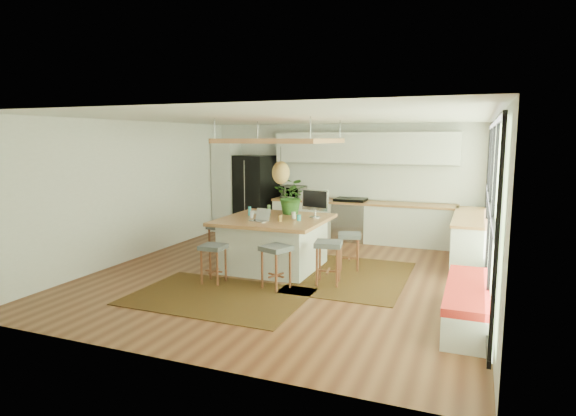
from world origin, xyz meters
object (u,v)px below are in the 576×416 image
at_px(fridge, 256,196).
at_px(stool_right_back, 349,250).
at_px(island, 274,243).
at_px(stool_right_front, 328,263).
at_px(island_plant, 292,200).
at_px(monitor, 315,203).
at_px(laptop, 259,215).
at_px(microwave, 294,191).
at_px(stool_near_right, 276,267).
at_px(stool_near_left, 214,262).
at_px(stool_left_side, 221,242).

relative_size(fridge, stool_right_back, 2.90).
xyz_separation_m(island, stool_right_front, (1.21, -0.59, -0.11)).
relative_size(stool_right_front, island_plant, 1.04).
height_order(stool_right_back, monitor, monitor).
relative_size(laptop, island_plant, 0.48).
height_order(fridge, microwave, fridge).
distance_m(stool_near_right, island_plant, 1.90).
xyz_separation_m(stool_near_left, laptop, (0.45, 0.81, 0.70)).
bearing_deg(stool_near_right, island, 114.62).
bearing_deg(stool_right_front, laptop, 172.14).
height_order(island, stool_right_front, island).
bearing_deg(monitor, stool_right_front, -45.06).
bearing_deg(stool_right_front, island_plant, 133.17).
xyz_separation_m(stool_near_left, island_plant, (0.69, 1.77, 0.84)).
bearing_deg(stool_near_right, stool_left_side, 143.81).
bearing_deg(stool_left_side, stool_right_back, 6.28).
bearing_deg(fridge, laptop, -47.26).
relative_size(island, microwave, 3.34).
bearing_deg(stool_near_right, fridge, 119.49).
distance_m(fridge, microwave, 1.04).
xyz_separation_m(fridge, island, (1.75, -2.88, -0.46)).
distance_m(fridge, island, 3.40).
xyz_separation_m(stool_left_side, microwave, (0.47, 2.72, 0.76)).
xyz_separation_m(stool_left_side, laptop, (1.08, -0.54, 0.70)).
relative_size(fridge, stool_near_left, 3.02).
distance_m(monitor, microwave, 2.87).
bearing_deg(stool_near_right, monitor, 83.71).
height_order(fridge, stool_near_left, fridge).
bearing_deg(laptop, microwave, 116.55).
distance_m(stool_right_back, laptop, 1.77).
xyz_separation_m(stool_left_side, island_plant, (1.32, 0.42, 0.84)).
height_order(fridge, stool_left_side, fridge).
height_order(island, microwave, microwave).
relative_size(stool_right_back, laptop, 2.03).
bearing_deg(microwave, stool_right_front, -52.40).
distance_m(stool_left_side, laptop, 1.39).
distance_m(island, stool_right_back, 1.37).
bearing_deg(island_plant, stool_left_side, -162.25).
bearing_deg(stool_near_right, stool_near_left, -174.04).
height_order(stool_right_front, monitor, monitor).
height_order(stool_right_front, stool_left_side, same).
distance_m(fridge, stool_near_right, 4.61).
distance_m(stool_near_left, stool_right_back, 2.47).
xyz_separation_m(stool_right_back, stool_left_side, (-2.49, -0.27, 0.00)).
bearing_deg(fridge, stool_right_front, -33.31).
height_order(microwave, island_plant, island_plant).
xyz_separation_m(fridge, island_plant, (1.88, -2.32, 0.27)).
distance_m(stool_near_right, stool_left_side, 2.10).
bearing_deg(stool_right_front, stool_left_side, 163.14).
relative_size(fridge, island_plant, 2.82).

